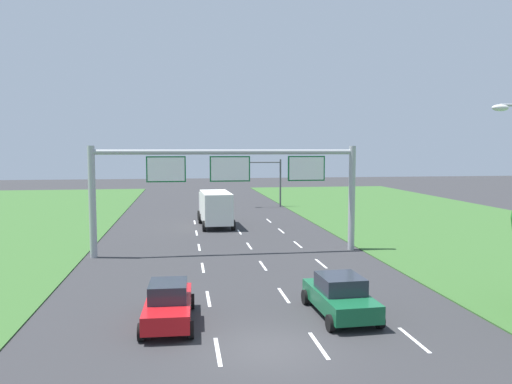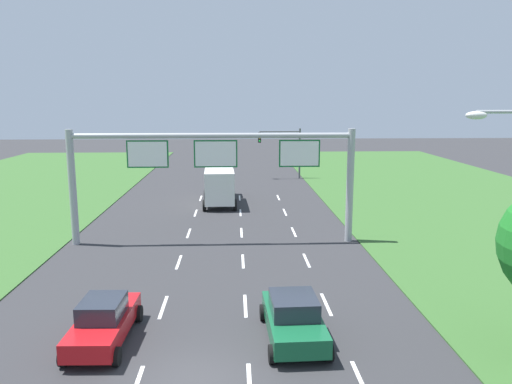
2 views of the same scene
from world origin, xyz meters
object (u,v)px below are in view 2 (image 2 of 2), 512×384
at_px(car_near_red, 104,321).
at_px(traffic_light_mast, 282,144).
at_px(sign_gantry, 215,164).
at_px(car_lead_silver, 293,318).
at_px(box_truck, 219,184).

height_order(car_near_red, traffic_light_mast, traffic_light_mast).
height_order(sign_gantry, traffic_light_mast, sign_gantry).
bearing_deg(car_near_red, sign_gantry, 76.02).
height_order(car_near_red, car_lead_silver, car_lead_silver).
relative_size(box_truck, sign_gantry, 0.47).
height_order(car_lead_silver, traffic_light_mast, traffic_light_mast).
bearing_deg(traffic_light_mast, car_lead_silver, -94.78).
height_order(car_near_red, box_truck, box_truck).
relative_size(car_near_red, box_truck, 0.56).
distance_m(car_lead_silver, box_truck, 25.28).
xyz_separation_m(car_lead_silver, traffic_light_mast, (3.20, 38.25, 3.05)).
relative_size(box_truck, traffic_light_mast, 1.44).
xyz_separation_m(box_truck, sign_gantry, (0.15, -12.23, 3.25)).
distance_m(box_truck, traffic_light_mast, 14.96).
distance_m(sign_gantry, traffic_light_mast, 26.29).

